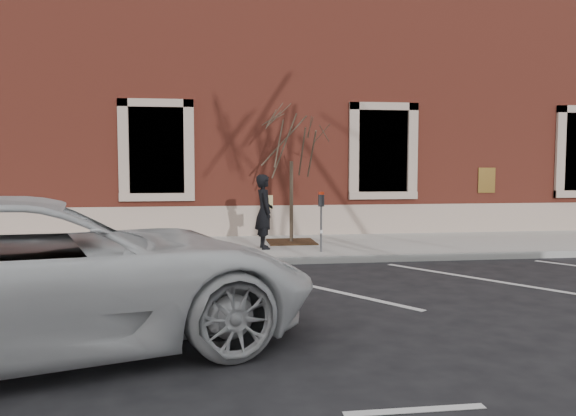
{
  "coord_description": "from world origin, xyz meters",
  "views": [
    {
      "loc": [
        -1.64,
        -11.27,
        2.0
      ],
      "look_at": [
        0.0,
        0.6,
        1.1
      ],
      "focal_mm": 35.0,
      "sensor_mm": 36.0,
      "label": 1
    }
  ],
  "objects": [
    {
      "name": "parking_meter",
      "position": [
        0.71,
        0.51,
        1.05
      ],
      "size": [
        0.12,
        0.09,
        1.3
      ],
      "rotation": [
        0.0,
        0.0,
        -0.38
      ],
      "color": "#595B60",
      "rests_on": "sidewalk_near"
    },
    {
      "name": "ground",
      "position": [
        0.0,
        0.0,
        0.0
      ],
      "size": [
        120.0,
        120.0,
        0.0
      ],
      "primitive_type": "plane",
      "color": "#28282B",
      "rests_on": "ground"
    },
    {
      "name": "sapling",
      "position": [
        0.29,
        2.08,
        2.65
      ],
      "size": [
        2.14,
        2.14,
        3.57
      ],
      "color": "#4D3E2E",
      "rests_on": "sidewalk_near"
    },
    {
      "name": "sidewalk_near",
      "position": [
        0.0,
        1.75,
        0.07
      ],
      "size": [
        40.0,
        3.5,
        0.15
      ],
      "primitive_type": "cube",
      "color": "#AEAAA3",
      "rests_on": "ground"
    },
    {
      "name": "man",
      "position": [
        -0.46,
        1.16,
        0.98
      ],
      "size": [
        0.47,
        0.65,
        1.66
      ],
      "primitive_type": "imported",
      "rotation": [
        0.0,
        0.0,
        1.69
      ],
      "color": "black",
      "rests_on": "sidewalk_near"
    },
    {
      "name": "curb_near",
      "position": [
        0.0,
        -0.05,
        0.07
      ],
      "size": [
        40.0,
        0.12,
        0.15
      ],
      "primitive_type": "cube",
      "color": "#9E9E99",
      "rests_on": "ground"
    },
    {
      "name": "white_truck",
      "position": [
        -3.48,
        -5.01,
        0.84
      ],
      "size": [
        6.64,
        4.57,
        1.69
      ],
      "primitive_type": "imported",
      "rotation": [
        0.0,
        0.0,
        1.89
      ],
      "color": "white",
      "rests_on": "ground"
    },
    {
      "name": "tree_grate",
      "position": [
        0.29,
        2.08,
        0.16
      ],
      "size": [
        1.13,
        1.13,
        0.03
      ],
      "primitive_type": "cube",
      "color": "#402314",
      "rests_on": "sidewalk_near"
    },
    {
      "name": "building_civic",
      "position": [
        0.0,
        7.74,
        4.0
      ],
      "size": [
        40.0,
        8.62,
        8.0
      ],
      "color": "maroon",
      "rests_on": "ground"
    },
    {
      "name": "parking_stripes",
      "position": [
        0.0,
        -2.2,
        0.0
      ],
      "size": [
        28.0,
        4.4,
        0.01
      ],
      "primitive_type": null,
      "color": "silver",
      "rests_on": "ground"
    }
  ]
}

